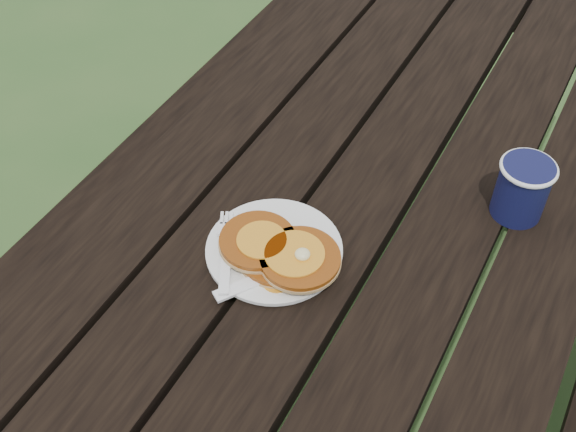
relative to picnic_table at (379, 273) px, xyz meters
The scene contains 7 objects.
ground 0.37m from the picnic_table, ahead, with size 60.00×60.00×0.00m, color #2F5022.
picnic_table is the anchor object (origin of this frame).
plate 0.52m from the picnic_table, 100.98° to the right, with size 0.20×0.20×0.01m, color white.
pancake_stack 0.54m from the picnic_table, 97.86° to the right, with size 0.19×0.12×0.04m.
knife 0.55m from the picnic_table, 96.47° to the right, with size 0.02×0.18×0.01m, color white.
fork 0.58m from the picnic_table, 105.16° to the right, with size 0.03×0.16×0.01m, color white, non-canonical shape.
coffee_cup 0.50m from the picnic_table, 18.61° to the right, with size 0.09×0.09×0.10m.
Camera 1 is at (0.29, -0.95, 1.59)m, focal length 45.00 mm.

